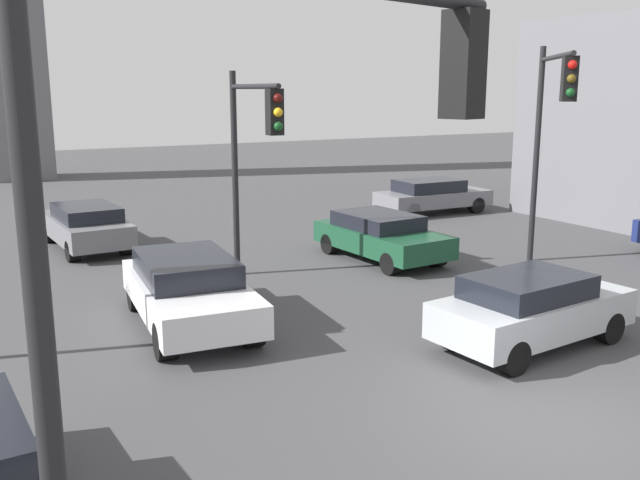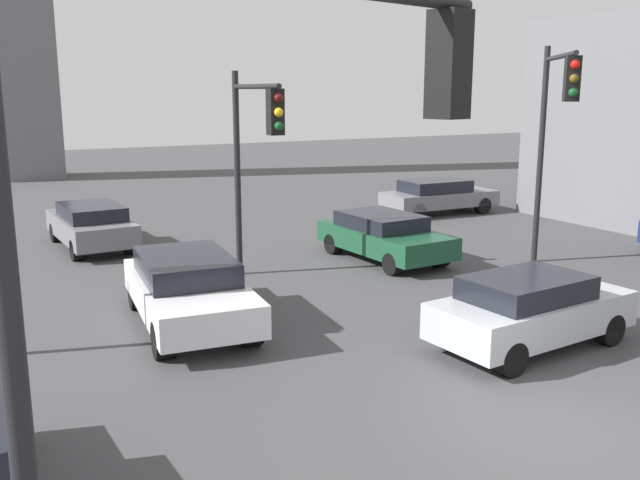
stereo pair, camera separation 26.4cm
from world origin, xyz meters
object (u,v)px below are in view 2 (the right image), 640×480
Objects in this scene: traffic_light_3 at (554,115)px; car_6 at (531,310)px; traffic_light_1 at (255,139)px; car_4 at (188,289)px; car_1 at (438,196)px; car_0 at (384,236)px; traffic_light_0 at (268,169)px; car_5 at (91,225)px.

traffic_light_3 reaches higher than car_6.
car_4 is at bearing -47.15° from traffic_light_1.
traffic_light_1 is 1.15× the size of car_1.
car_1 reaches higher than car_0.
traffic_light_3 is 10.07m from car_1.
car_6 reaches higher than car_0.
car_6 is (-1.52, -7.15, 0.05)m from car_0.
traffic_light_3 is 1.22× the size of car_4.
car_6 is at bearing 56.44° from car_4.
traffic_light_0 is at bearing -40.77° from car_0.
traffic_light_1 is 7.50m from traffic_light_3.
car_1 is at bearing -93.49° from car_5.
traffic_light_1 is 1.18× the size of car_5.
car_0 is (4.31, 0.84, -2.93)m from traffic_light_1.
car_1 is at bearing 127.86° from car_0.
traffic_light_1 reaches higher than car_5.
car_0 is at bearing 104.52° from traffic_light_1.
traffic_light_1 is at bearing 53.27° from traffic_light_0.
car_1 is at bearing -164.63° from traffic_light_3.
car_0 is at bearing -130.79° from car_5.
car_1 is 0.94× the size of car_4.
traffic_light_3 reaches higher than car_5.
traffic_light_0 is 0.98× the size of traffic_light_3.
car_4 is (-9.39, 0.69, -3.38)m from traffic_light_3.
car_4 is 1.09× the size of car_5.
car_5 is at bearing -131.56° from car_0.
car_4 is (-12.83, -8.12, 0.06)m from car_1.
traffic_light_3 is 1.33× the size of car_5.
car_4 reaches higher than car_0.
car_0 is at bearing 119.02° from car_4.
car_6 is at bearing 16.37° from traffic_light_0.
car_6 reaches higher than car_1.
traffic_light_3 reaches higher than car_0.
car_0 is 0.98× the size of car_5.
car_4 is 8.39m from car_5.
traffic_light_3 is 13.72m from car_5.
traffic_light_0 reaches higher than traffic_light_1.
car_6 is at bearing -15.09° from car_0.
traffic_light_0 is 13.89m from traffic_light_3.
car_6 is at bearing -158.94° from car_5.
car_5 is (-9.71, 9.08, -3.42)m from traffic_light_3.
car_4 is at bearing -57.55° from traffic_light_3.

